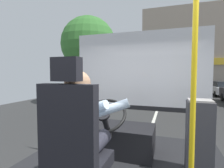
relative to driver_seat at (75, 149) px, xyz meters
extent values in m
cube|color=#2E2E2E|center=(0.18, 9.22, -1.29)|extent=(18.00, 44.00, 0.05)
cube|color=silver|center=(0.18, 9.22, -1.26)|extent=(0.12, 39.60, 0.00)
cube|color=black|center=(0.00, 0.09, -0.17)|extent=(0.48, 0.48, 0.12)
cube|color=black|center=(0.00, -0.10, 0.22)|extent=(0.48, 0.10, 0.66)
cube|color=black|center=(0.00, -0.10, 0.66)|extent=(0.22, 0.10, 0.18)
cylinder|color=#282833|center=(0.09, 0.22, -0.04)|extent=(0.15, 0.45, 0.15)
cylinder|color=#282833|center=(-0.09, 0.22, -0.04)|extent=(0.15, 0.45, 0.15)
cylinder|color=silver|center=(0.00, 0.06, 0.16)|extent=(0.34, 0.34, 0.55)
cube|color=navy|center=(0.00, 0.24, 0.23)|extent=(0.06, 0.01, 0.34)
sphere|color=#A37A5B|center=(0.00, 0.06, 0.54)|extent=(0.22, 0.22, 0.22)
cylinder|color=silver|center=(0.09, 0.33, 0.24)|extent=(0.60, 0.24, 0.28)
cylinder|color=silver|center=(-0.09, 0.33, 0.24)|extent=(0.60, 0.24, 0.28)
cube|color=black|center=(0.00, 1.17, -0.34)|extent=(1.10, 0.56, 0.40)
cylinder|color=black|center=(0.00, 0.77, -0.04)|extent=(0.07, 0.29, 0.39)
torus|color=black|center=(0.00, 0.65, 0.13)|extent=(0.55, 0.48, 0.34)
cylinder|color=black|center=(0.00, 0.65, 0.13)|extent=(0.15, 0.14, 0.11)
cylinder|color=gold|center=(0.92, 0.32, 0.54)|extent=(0.04, 0.04, 2.14)
cube|color=#333338|center=(1.07, 0.93, -0.11)|extent=(0.28, 0.25, 0.84)
cube|color=#9E9993|center=(1.07, 0.93, 0.32)|extent=(0.25, 0.23, 0.02)
cube|color=silver|center=(0.18, 2.04, 0.71)|extent=(2.50, 0.01, 1.40)
cube|color=black|center=(0.18, 2.04, -0.03)|extent=(2.50, 0.08, 0.08)
cylinder|color=#4C3828|center=(-4.13, 8.71, 0.05)|extent=(0.26, 0.26, 2.64)
sphere|color=#34702D|center=(-4.13, 8.71, 2.48)|extent=(3.40, 3.40, 3.40)
cube|color=gray|center=(4.64, 19.27, 2.91)|extent=(13.18, 5.41, 8.35)
cube|color=gold|center=(4.64, 16.51, 1.71)|extent=(12.65, 0.12, 0.60)
cylinder|color=black|center=(4.23, 12.27, -1.00)|extent=(0.14, 0.52, 0.52)
cube|color=silver|center=(5.19, 16.06, -0.76)|extent=(1.78, 4.49, 0.56)
cube|color=#282D33|center=(5.19, 15.79, -0.26)|extent=(1.46, 2.47, 0.43)
cylinder|color=black|center=(4.35, 17.45, -1.04)|extent=(0.14, 0.46, 0.46)
cylinder|color=black|center=(4.35, 14.67, -1.04)|extent=(0.14, 0.46, 0.46)
camera|label=1|loc=(0.73, -1.22, 0.63)|focal=27.64mm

